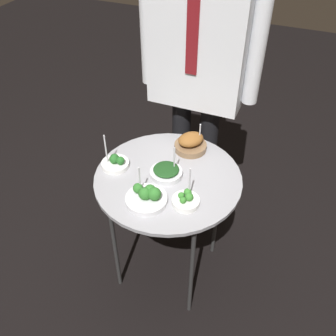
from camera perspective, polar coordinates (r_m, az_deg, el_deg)
ground_plane at (r=2.18m, az=0.00°, el=-14.67°), size 8.00×8.00×0.00m
serving_cart at (r=1.70m, az=0.00°, el=-2.54°), size 0.66×0.66×0.68m
bowl_spinach_front_left at (r=1.65m, az=-0.30°, el=-0.68°), size 0.14×0.14×0.15m
bowl_roast_front_center at (r=1.80m, az=3.47°, el=3.81°), size 0.16×0.16×0.14m
bowl_broccoli_far_rim at (r=1.72m, az=-8.02°, el=0.86°), size 0.13×0.13×0.17m
bowl_broccoli_near_rim at (r=1.53m, az=2.75°, el=-4.89°), size 0.11×0.11×0.17m
bowl_broccoli_center at (r=1.53m, az=-3.22°, el=-4.34°), size 0.17×0.17×0.15m
waiter_figure at (r=1.85m, az=4.76°, el=16.44°), size 0.60×0.23×1.63m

